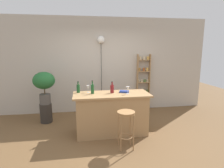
{
  "coord_description": "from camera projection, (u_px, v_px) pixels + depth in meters",
  "views": [
    {
      "loc": [
        -0.62,
        -3.68,
        1.91
      ],
      "look_at": [
        0.05,
        0.55,
        1.09
      ],
      "focal_mm": 30.05,
      "sensor_mm": 36.0,
      "label": 1
    }
  ],
  "objects": [
    {
      "name": "wine_glass_center",
      "position": [
        88.0,
        87.0,
        4.22
      ],
      "size": [
        0.07,
        0.07,
        0.16
      ],
      "color": "silver",
      "rests_on": "kitchen_counter"
    },
    {
      "name": "plant_stool",
      "position": [
        46.0,
        113.0,
        4.87
      ],
      "size": [
        0.3,
        0.3,
        0.5
      ],
      "primitive_type": "cylinder",
      "color": "#2D2823",
      "rests_on": "ground"
    },
    {
      "name": "pendant_globe_light",
      "position": [
        101.0,
        41.0,
        5.4
      ],
      "size": [
        0.22,
        0.22,
        2.25
      ],
      "color": "black",
      "rests_on": "ground"
    },
    {
      "name": "potted_plant",
      "position": [
        44.0,
        83.0,
        4.72
      ],
      "size": [
        0.55,
        0.49,
        0.83
      ],
      "color": "#514C47",
      "rests_on": "plant_stool"
    },
    {
      "name": "bottle_wine_red",
      "position": [
        92.0,
        89.0,
        4.12
      ],
      "size": [
        0.07,
        0.07,
        0.3
      ],
      "color": "#194C23",
      "rests_on": "kitchen_counter"
    },
    {
      "name": "ground",
      "position": [
        114.0,
        138.0,
        4.02
      ],
      "size": [
        12.0,
        12.0,
        0.0
      ],
      "primitive_type": "plane",
      "color": "brown"
    },
    {
      "name": "cookbook",
      "position": [
        124.0,
        92.0,
        4.26
      ],
      "size": [
        0.24,
        0.2,
        0.03
      ],
      "primitive_type": "cube",
      "rotation": [
        0.0,
        0.0,
        -0.28
      ],
      "color": "navy",
      "rests_on": "kitchen_counter"
    },
    {
      "name": "bottle_olive_oil",
      "position": [
        78.0,
        88.0,
        4.21
      ],
      "size": [
        0.07,
        0.07,
        0.26
      ],
      "color": "#194C23",
      "rests_on": "kitchen_counter"
    },
    {
      "name": "wine_glass_left",
      "position": [
        128.0,
        89.0,
        4.1
      ],
      "size": [
        0.07,
        0.07,
        0.16
      ],
      "color": "silver",
      "rests_on": "kitchen_counter"
    },
    {
      "name": "kitchen_counter",
      "position": [
        112.0,
        113.0,
        4.22
      ],
      "size": [
        1.68,
        0.7,
        0.92
      ],
      "color": "#A87F51",
      "rests_on": "ground"
    },
    {
      "name": "bar_stool",
      "position": [
        126.0,
        121.0,
        3.55
      ],
      "size": [
        0.34,
        0.34,
        0.74
      ],
      "color": "#997047",
      "rests_on": "ground"
    },
    {
      "name": "bottle_vinegar",
      "position": [
        112.0,
        89.0,
        4.2
      ],
      "size": [
        0.08,
        0.08,
        0.26
      ],
      "color": "maroon",
      "rests_on": "kitchen_counter"
    },
    {
      "name": "spice_shelf",
      "position": [
        143.0,
        82.0,
        5.8
      ],
      "size": [
        0.4,
        0.14,
        1.73
      ],
      "color": "#A87F51",
      "rests_on": "ground"
    },
    {
      "name": "back_wall",
      "position": [
        103.0,
        65.0,
        5.65
      ],
      "size": [
        6.4,
        0.1,
        2.8
      ],
      "primitive_type": "cube",
      "color": "#BCB2A3",
      "rests_on": "ground"
    }
  ]
}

